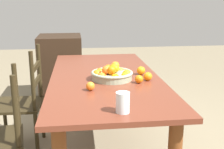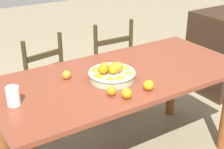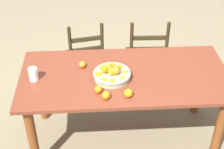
# 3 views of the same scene
# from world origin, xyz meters

# --- Properties ---
(dining_table) EXTENTS (1.87, 0.88, 0.78)m
(dining_table) POSITION_xyz_m (0.00, 0.00, 0.65)
(dining_table) COLOR brown
(dining_table) RESTS_ON ground
(chair_near_window) EXTENTS (0.46, 0.46, 0.94)m
(chair_near_window) POSITION_xyz_m (-0.37, 0.78, 0.44)
(chair_near_window) COLOR black
(chair_near_window) RESTS_ON ground
(chair_by_cabinet) EXTENTS (0.44, 0.44, 0.97)m
(chair_by_cabinet) POSITION_xyz_m (0.32, 0.74, 0.45)
(chair_by_cabinet) COLOR black
(chair_by_cabinet) RESTS_ON ground
(cabinet) EXTENTS (0.63, 0.59, 0.91)m
(cabinet) POSITION_xyz_m (1.70, 0.46, 0.45)
(cabinet) COLOR black
(cabinet) RESTS_ON ground
(fruit_bowl) EXTENTS (0.33, 0.33, 0.14)m
(fruit_bowl) POSITION_xyz_m (-0.12, -0.04, 0.82)
(fruit_bowl) COLOR #99A88A
(fruit_bowl) RESTS_ON dining_table
(orange_loose_0) EXTENTS (0.07, 0.07, 0.07)m
(orange_loose_0) POSITION_xyz_m (0.00, -0.31, 0.81)
(orange_loose_0) COLOR orange
(orange_loose_0) RESTS_ON dining_table
(orange_loose_1) EXTENTS (0.06, 0.06, 0.06)m
(orange_loose_1) POSITION_xyz_m (-0.24, -0.24, 0.81)
(orange_loose_1) COLOR orange
(orange_loose_1) RESTS_ON dining_table
(orange_loose_2) EXTENTS (0.07, 0.07, 0.07)m
(orange_loose_2) POSITION_xyz_m (-0.18, -0.32, 0.81)
(orange_loose_2) COLOR orange
(orange_loose_2) RESTS_ON dining_table
(orange_loose_3) EXTENTS (0.06, 0.06, 0.06)m
(orange_loose_3) POSITION_xyz_m (-0.38, 0.14, 0.81)
(orange_loose_3) COLOR orange
(orange_loose_3) RESTS_ON dining_table
(drinking_glass) EXTENTS (0.08, 0.08, 0.12)m
(drinking_glass) POSITION_xyz_m (-0.80, -0.03, 0.84)
(drinking_glass) COLOR silver
(drinking_glass) RESTS_ON dining_table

